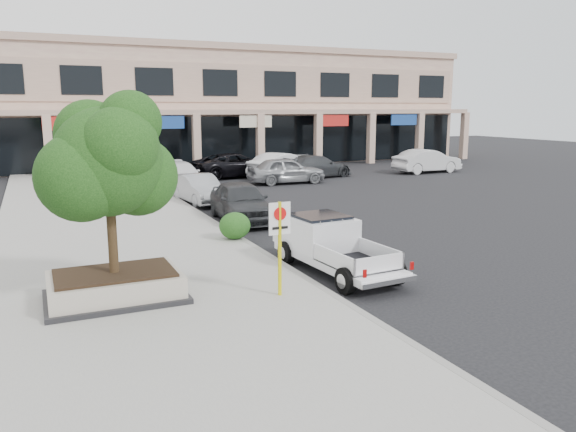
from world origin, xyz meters
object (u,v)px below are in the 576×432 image
at_px(planter, 115,286).
at_px(curb_car_d, 160,169).
at_px(planter_tree, 113,162).
at_px(no_parking_sign, 280,236).
at_px(lot_car_d, 235,165).
at_px(lot_car_c, 316,166).
at_px(lot_car_a, 286,170).
at_px(lot_car_b, 283,165).
at_px(lot_car_f, 427,161).
at_px(lot_car_e, 305,163).
at_px(pickup_truck, 337,247).
at_px(curb_car_a, 241,202).
at_px(curb_car_c, 180,175).
at_px(curb_car_b, 199,189).

xyz_separation_m(planter, curb_car_d, (5.82, 22.90, 0.28)).
distance_m(planter, planter_tree, 2.95).
height_order(no_parking_sign, lot_car_d, no_parking_sign).
height_order(curb_car_d, lot_car_c, same).
height_order(no_parking_sign, lot_car_a, no_parking_sign).
relative_size(planter_tree, lot_car_b, 0.79).
xyz_separation_m(lot_car_d, lot_car_f, (13.49, -3.17, 0.02)).
bearing_deg(lot_car_f, curb_car_d, 77.19).
distance_m(lot_car_a, lot_car_d, 4.70).
height_order(planter, lot_car_e, lot_car_e).
bearing_deg(lot_car_c, pickup_truck, 142.49).
distance_m(lot_car_e, lot_car_f, 8.84).
height_order(curb_car_a, lot_car_f, lot_car_f).
bearing_deg(lot_car_d, curb_car_d, 78.13).
relative_size(planter_tree, curb_car_c, 0.76).
bearing_deg(lot_car_e, pickup_truck, 159.87).
distance_m(curb_car_d, lot_car_c, 10.29).
distance_m(curb_car_c, lot_car_d, 6.06).
relative_size(planter, curb_car_b, 0.75).
bearing_deg(planter, lot_car_a, 55.20).
bearing_deg(lot_car_e, no_parking_sign, 156.54).
xyz_separation_m(lot_car_d, lot_car_e, (5.42, 0.42, -0.09)).
bearing_deg(pickup_truck, curb_car_c, 86.06).
height_order(no_parking_sign, lot_car_f, no_parking_sign).
xyz_separation_m(curb_car_c, lot_car_f, (18.23, 0.61, 0.08)).
relative_size(no_parking_sign, curb_car_a, 0.48).
xyz_separation_m(curb_car_b, lot_car_d, (5.07, 9.23, 0.11)).
bearing_deg(planter_tree, lot_car_e, 54.74).
xyz_separation_m(pickup_truck, lot_car_d, (4.77, 22.41, 0.04)).
relative_size(curb_car_a, lot_car_e, 1.14).
bearing_deg(lot_car_d, planter, 146.47).
distance_m(pickup_truck, curb_car_b, 13.19).
xyz_separation_m(curb_car_c, lot_car_a, (6.54, -0.56, 0.06)).
xyz_separation_m(no_parking_sign, lot_car_b, (9.94, 22.24, -0.80)).
relative_size(curb_car_b, lot_car_a, 0.89).
distance_m(no_parking_sign, curb_car_d, 24.35).
bearing_deg(lot_car_b, lot_car_d, 37.99).
relative_size(curb_car_a, curb_car_b, 1.13).
bearing_deg(curb_car_c, planter_tree, -111.32).
height_order(curb_car_a, lot_car_e, curb_car_a).
height_order(planter_tree, curb_car_b, planter_tree).
bearing_deg(pickup_truck, curb_car_b, 87.49).
height_order(curb_car_a, lot_car_a, curb_car_a).
bearing_deg(curb_car_a, lot_car_f, 36.59).
relative_size(curb_car_a, lot_car_b, 0.95).
relative_size(lot_car_b, lot_car_f, 1.00).
bearing_deg(lot_car_a, planter_tree, 148.63).
distance_m(curb_car_d, lot_car_f, 18.85).
relative_size(planter, curb_car_a, 0.66).
distance_m(lot_car_b, lot_car_f, 10.83).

